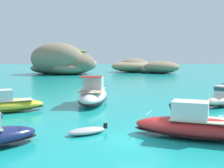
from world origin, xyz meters
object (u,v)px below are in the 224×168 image
motorboat_red (196,126)px  motorboat_yellow (5,105)px  motorboat_white (93,94)px  dinghy_tender (87,131)px  islet_large (64,62)px  islet_small (142,67)px

motorboat_red → motorboat_yellow: bearing=151.5°
motorboat_white → dinghy_tender: (0.51, -12.88, -0.75)m
islet_large → dinghy_tender: islet_large is taller
islet_small → motorboat_yellow: size_ratio=3.52×
islet_small → islet_large: bearing=-160.7°
motorboat_white → dinghy_tender: motorboat_white is taller
motorboat_red → islet_large: bearing=106.6°
islet_large → motorboat_white: size_ratio=2.51×
islet_small → motorboat_red: islet_small is taller
islet_large → dinghy_tender: size_ratio=8.82×
motorboat_white → motorboat_yellow: size_ratio=1.35×
islet_small → dinghy_tender: islet_small is taller
motorboat_white → motorboat_red: 15.61m
motorboat_white → islet_small: bearing=79.4°
islet_large → motorboat_white: bearing=-76.7°
motorboat_yellow → dinghy_tender: size_ratio=2.61×
motorboat_white → motorboat_red: size_ratio=1.20×
islet_large → motorboat_yellow: 60.74m
islet_large → motorboat_white: islet_large is taller
islet_small → motorboat_red: (-4.53, -77.37, -1.13)m
islet_small → motorboat_red: bearing=-93.4°
islet_small → motorboat_yellow: bearing=-105.9°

